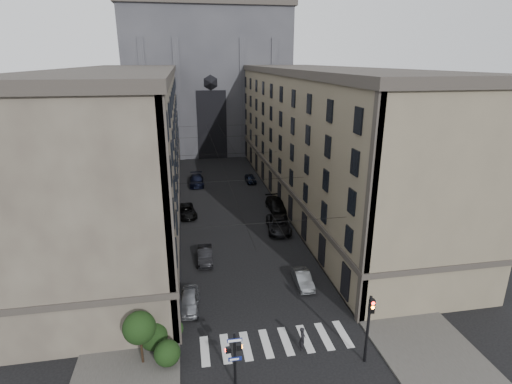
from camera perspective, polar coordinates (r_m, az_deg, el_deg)
sidewalk_left at (r=58.51m, az=-14.26°, el=-1.99°), size 7.00×80.00×0.15m
sidewalk_right at (r=60.58m, az=5.92°, el=-0.79°), size 7.00×80.00×0.15m
zebra_crossing at (r=31.61m, az=2.87°, el=-20.63°), size 11.00×3.20×0.01m
building_left at (r=56.37m, az=-18.00°, el=6.72°), size 13.60×60.60×18.85m
building_right at (r=59.10m, az=8.99°, el=7.90°), size 13.60×60.60×18.85m
gothic_tower at (r=94.01m, az=-7.07°, el=17.00°), size 35.00×23.00×58.00m
pedestrian_signal_left at (r=27.00m, az=-3.09°, el=-22.26°), size 1.02×0.38×4.00m
traffic_light_right at (r=28.97m, az=15.84°, el=-17.40°), size 0.34×0.50×5.20m
shrub_cluster at (r=30.09m, az=-14.47°, el=-19.27°), size 3.90×4.40×3.90m
tram_wires at (r=56.24m, az=-4.11°, el=5.36°), size 14.00×60.00×0.43m
car_left_near at (r=35.09m, az=-9.52°, el=-15.05°), size 2.03×4.28×1.41m
car_left_midnear at (r=42.00m, az=-7.29°, el=-8.96°), size 1.60×4.29×1.40m
car_left_midfar at (r=54.00m, az=-9.97°, el=-2.67°), size 3.11×5.54×1.46m
car_left_far at (r=66.97m, az=-8.49°, el=1.65°), size 2.41×5.70×1.64m
car_right_near at (r=37.95m, az=6.67°, el=-12.22°), size 1.46×3.96×1.29m
car_right_midnear at (r=48.84m, az=3.25°, el=-4.63°), size 3.39×6.13×1.62m
car_right_midfar at (r=55.11m, az=2.96°, el=-1.88°), size 2.50×5.72×1.64m
car_right_far at (r=67.76m, az=-0.79°, el=1.92°), size 1.68×3.92×1.32m
pedestrian at (r=30.63m, az=6.64°, el=-20.08°), size 0.62×0.76×1.81m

